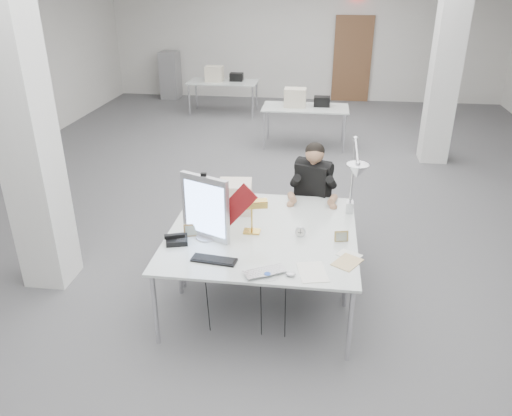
{
  "coord_description": "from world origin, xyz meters",
  "views": [
    {
      "loc": [
        0.5,
        -6.3,
        3.02
      ],
      "look_at": [
        -0.07,
        -2.0,
        0.98
      ],
      "focal_mm": 35.0,
      "sensor_mm": 36.0,
      "label": 1
    }
  ],
  "objects": [
    {
      "name": "filing_cabinet",
      "position": [
        -3.5,
        6.65,
        0.6
      ],
      "size": [
        0.45,
        0.55,
        1.2
      ],
      "primitive_type": "cube",
      "color": "gray",
      "rests_on": "room_shell"
    },
    {
      "name": "architect_lamp",
      "position": [
        0.85,
        -1.76,
        1.22
      ],
      "size": [
        0.34,
        0.76,
        0.94
      ],
      "primitive_type": null,
      "rotation": [
        0.0,
        0.0,
        0.13
      ],
      "color": "#AFAFB3",
      "rests_on": "desk_second"
    },
    {
      "name": "seated_person",
      "position": [
        0.46,
        -1.03,
        0.9
      ],
      "size": [
        0.64,
        0.71,
        0.87
      ],
      "primitive_type": null,
      "rotation": [
        0.0,
        0.0,
        -0.37
      ],
      "color": "black",
      "rests_on": "office_chair"
    },
    {
      "name": "mouse",
      "position": [
        0.33,
        -2.81,
        0.77
      ],
      "size": [
        0.1,
        0.08,
        0.03
      ],
      "primitive_type": "ellipsoid",
      "rotation": [
        0.0,
        0.0,
        0.39
      ],
      "color": "silver",
      "rests_on": "desk_main"
    },
    {
      "name": "desk_main",
      "position": [
        0.0,
        -2.5,
        0.74
      ],
      "size": [
        1.8,
        0.9,
        0.02
      ],
      "primitive_type": "cube",
      "color": "silver",
      "rests_on": "room_shell"
    },
    {
      "name": "picture_frame_right",
      "position": [
        0.75,
        -2.15,
        0.81
      ],
      "size": [
        0.13,
        0.06,
        0.1
      ],
      "primitive_type": "cube",
      "rotation": [
        -0.21,
        0.0,
        0.22
      ],
      "color": "#AE904B",
      "rests_on": "desk_main"
    },
    {
      "name": "pennant",
      "position": [
        -0.21,
        -2.28,
        1.13
      ],
      "size": [
        0.4,
        0.13,
        0.45
      ],
      "primitive_type": "cube",
      "rotation": [
        0.0,
        -0.87,
        -0.3
      ],
      "color": "maroon",
      "rests_on": "monitor"
    },
    {
      "name": "beige_monitor",
      "position": [
        -0.34,
        -1.62,
        0.91
      ],
      "size": [
        0.37,
        0.35,
        0.32
      ],
      "primitive_type": "cube",
      "rotation": [
        0.0,
        0.0,
        0.11
      ],
      "color": "beige",
      "rests_on": "desk_second"
    },
    {
      "name": "office_chair",
      "position": [
        0.46,
        -0.98,
        0.55
      ],
      "size": [
        0.7,
        0.7,
        1.1
      ],
      "primitive_type": null,
      "rotation": [
        0.0,
        0.0,
        -0.37
      ],
      "color": "black",
      "rests_on": "room_shell"
    },
    {
      "name": "picture_frame_left",
      "position": [
        -0.65,
        -2.23,
        0.82
      ],
      "size": [
        0.16,
        0.08,
        0.12
      ],
      "primitive_type": "cube",
      "rotation": [
        -0.21,
        0.0,
        0.26
      ],
      "color": "#A27945",
      "rests_on": "desk_main"
    },
    {
      "name": "bg_desk_a",
      "position": [
        0.2,
        3.0,
        0.74
      ],
      "size": [
        1.6,
        0.8,
        0.02
      ],
      "primitive_type": "cube",
      "color": "silver",
      "rests_on": "room_shell"
    },
    {
      "name": "paper_stack_c",
      "position": [
        0.82,
        -2.4,
        0.76
      ],
      "size": [
        0.24,
        0.22,
        0.01
      ],
      "primitive_type": "cube",
      "rotation": [
        0.0,
        0.0,
        -0.53
      ],
      "color": "white",
      "rests_on": "desk_main"
    },
    {
      "name": "room_shell",
      "position": [
        0.04,
        0.13,
        1.69
      ],
      "size": [
        10.04,
        14.04,
        3.24
      ],
      "color": "#504F52",
      "rests_on": "ground"
    },
    {
      "name": "bankers_lamp",
      "position": [
        -0.1,
        -2.08,
        0.92
      ],
      "size": [
        0.32,
        0.19,
        0.34
      ],
      "primitive_type": null,
      "rotation": [
        0.0,
        0.0,
        0.25
      ],
      "color": "#BF8B3B",
      "rests_on": "desk_main"
    },
    {
      "name": "paper_stack_b",
      "position": [
        0.8,
        -2.53,
        0.76
      ],
      "size": [
        0.3,
        0.32,
        0.01
      ],
      "primitive_type": "cube",
      "rotation": [
        0.0,
        0.0,
        -0.56
      ],
      "color": "tan",
      "rests_on": "desk_main"
    },
    {
      "name": "monitor",
      "position": [
        -0.51,
        -2.25,
        1.07
      ],
      "size": [
        0.48,
        0.25,
        0.63
      ],
      "primitive_type": "cube",
      "rotation": [
        0.0,
        0.0,
        -0.41
      ],
      "color": "#BCBCC1",
      "rests_on": "desk_main"
    },
    {
      "name": "laptop",
      "position": [
        0.14,
        -2.84,
        0.77
      ],
      "size": [
        0.42,
        0.37,
        0.03
      ],
      "primitive_type": "imported",
      "rotation": [
        0.0,
        0.0,
        0.5
      ],
      "color": "#AFAEB3",
      "rests_on": "desk_main"
    },
    {
      "name": "desk_phone",
      "position": [
        -0.76,
        -2.38,
        0.78
      ],
      "size": [
        0.24,
        0.23,
        0.05
      ],
      "primitive_type": "cube",
      "rotation": [
        0.0,
        0.0,
        0.28
      ],
      "color": "black",
      "rests_on": "desk_main"
    },
    {
      "name": "paper_stack_a",
      "position": [
        0.5,
        -2.72,
        0.76
      ],
      "size": [
        0.29,
        0.36,
        0.01
      ],
      "primitive_type": "cube",
      "rotation": [
        0.0,
        0.0,
        0.22
      ],
      "color": "white",
      "rests_on": "desk_main"
    },
    {
      "name": "desk_clock",
      "position": [
        0.37,
        -2.1,
        0.81
      ],
      "size": [
        0.1,
        0.03,
        0.1
      ],
      "primitive_type": "cylinder",
      "rotation": [
        1.57,
        0.0,
        0.06
      ],
      "color": "silver",
      "rests_on": "desk_main"
    },
    {
      "name": "desk_second",
      "position": [
        0.0,
        -1.6,
        0.74
      ],
      "size": [
        1.8,
        0.9,
        0.02
      ],
      "primitive_type": "cube",
      "color": "silver",
      "rests_on": "room_shell"
    },
    {
      "name": "bg_desk_b",
      "position": [
        -1.8,
        5.2,
        0.74
      ],
      "size": [
        1.6,
        0.8,
        0.02
      ],
      "primitive_type": "cube",
      "color": "silver",
      "rests_on": "room_shell"
    },
    {
      "name": "keyboard",
      "position": [
        -0.35,
        -2.65,
        0.76
      ],
      "size": [
        0.41,
        0.18,
        0.02
      ],
      "primitive_type": "cube",
      "rotation": [
        0.0,
        0.0,
        -0.12
      ],
      "color": "black",
      "rests_on": "desk_main"
    }
  ]
}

